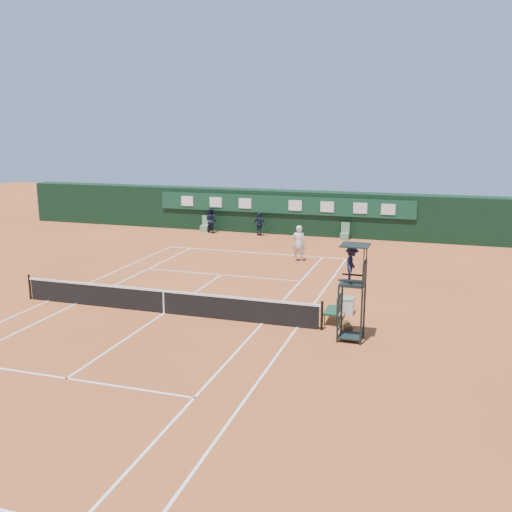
{
  "coord_description": "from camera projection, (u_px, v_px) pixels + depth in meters",
  "views": [
    {
      "loc": [
        10.1,
        -19.66,
        7.28
      ],
      "look_at": [
        1.97,
        6.0,
        1.2
      ],
      "focal_mm": 40.0,
      "sensor_mm": 36.0,
      "label": 1
    }
  ],
  "objects": [
    {
      "name": "linesman_chair_right",
      "position": [
        345.0,
        235.0,
        37.72
      ],
      "size": [
        0.55,
        0.5,
        1.15
      ],
      "color": "#588661",
      "rests_on": "ground"
    },
    {
      "name": "back_wall",
      "position": [
        284.0,
        212.0,
        39.95
      ],
      "size": [
        40.0,
        1.65,
        3.0
      ],
      "color": "black",
      "rests_on": "ground"
    },
    {
      "name": "tennis_net",
      "position": [
        164.0,
        301.0,
        22.74
      ],
      "size": [
        12.9,
        0.1,
        1.1
      ],
      "color": "black",
      "rests_on": "ground"
    },
    {
      "name": "tennis_bag",
      "position": [
        346.0,
        327.0,
        20.86
      ],
      "size": [
        0.57,
        0.8,
        0.28
      ],
      "primitive_type": "cube",
      "rotation": [
        0.0,
        0.0,
        0.38
      ],
      "color": "black",
      "rests_on": "ground"
    },
    {
      "name": "player",
      "position": [
        299.0,
        243.0,
        31.59
      ],
      "size": [
        0.77,
        0.54,
        2.02
      ],
      "primitive_type": "imported",
      "rotation": [
        0.0,
        0.0,
        3.22
      ],
      "color": "silver",
      "rests_on": "ground"
    },
    {
      "name": "player_bench",
      "position": [
        336.0,
        307.0,
        21.71
      ],
      "size": [
        0.56,
        1.2,
        1.1
      ],
      "color": "#183C26",
      "rests_on": "ground"
    },
    {
      "name": "umpire_chair",
      "position": [
        352.0,
        272.0,
        19.46
      ],
      "size": [
        0.96,
        0.95,
        3.42
      ],
      "color": "black",
      "rests_on": "ground"
    },
    {
      "name": "court_lines",
      "position": [
        164.0,
        313.0,
        22.86
      ],
      "size": [
        11.05,
        23.85,
        0.01
      ],
      "color": "white",
      "rests_on": "ground"
    },
    {
      "name": "linesman_chair_left",
      "position": [
        205.0,
        227.0,
        40.66
      ],
      "size": [
        0.55,
        0.5,
        1.15
      ],
      "color": "#619468",
      "rests_on": "ground"
    },
    {
      "name": "tennis_ball",
      "position": [
        258.0,
        271.0,
        29.53
      ],
      "size": [
        0.07,
        0.07,
        0.07
      ],
      "primitive_type": "sphere",
      "color": "#CED832",
      "rests_on": "ground"
    },
    {
      "name": "ball_kid_right",
      "position": [
        260.0,
        224.0,
        39.07
      ],
      "size": [
        1.01,
        0.67,
        1.6
      ],
      "primitive_type": "imported",
      "rotation": [
        0.0,
        0.0,
        2.81
      ],
      "color": "black",
      "rests_on": "ground"
    },
    {
      "name": "ground",
      "position": [
        164.0,
        313.0,
        22.86
      ],
      "size": [
        90.0,
        90.0,
        0.0
      ],
      "primitive_type": "plane",
      "color": "#BC5A2C",
      "rests_on": "ground"
    },
    {
      "name": "ball_kid_left",
      "position": [
        211.0,
        220.0,
        40.16
      ],
      "size": [
        1.05,
        0.94,
        1.77
      ],
      "primitive_type": "imported",
      "rotation": [
        0.0,
        0.0,
        2.76
      ],
      "color": "black",
      "rests_on": "ground"
    },
    {
      "name": "cooler",
      "position": [
        347.0,
        306.0,
        22.78
      ],
      "size": [
        0.57,
        0.57,
        0.65
      ],
      "color": "silver",
      "rests_on": "ground"
    }
  ]
}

